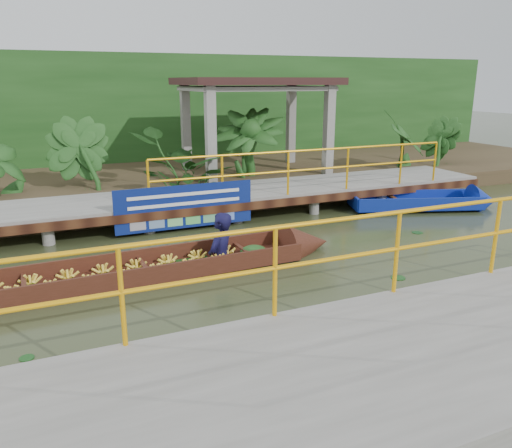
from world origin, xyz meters
name	(u,v)px	position (x,y,z in m)	size (l,w,h in m)	color
ground	(240,268)	(0.00, 0.00, 0.00)	(80.00, 80.00, 0.00)	#293118
land_strip	(150,179)	(0.00, 7.50, 0.23)	(30.00, 8.00, 0.45)	#372B1B
far_dock	(186,199)	(0.02, 3.43, 0.48)	(16.00, 2.06, 1.66)	slate
near_dock	(477,360)	(1.00, -4.20, 0.30)	(18.00, 2.40, 1.73)	slate
pavilion	(256,91)	(3.00, 6.30, 2.82)	(4.40, 3.00, 3.00)	slate
foliage_backdrop	(131,115)	(0.00, 10.00, 2.00)	(30.00, 0.80, 4.00)	#184014
vendor_boat	(112,267)	(-2.11, 0.23, 0.26)	(8.93, 1.20, 2.11)	#371A0F
moored_blue_boat	(449,202)	(6.39, 1.80, 0.16)	(3.82, 2.08, 0.89)	navy
blue_banner	(186,206)	(-0.26, 2.48, 0.56)	(2.98, 0.04, 0.93)	navy
tropical_plants	(245,148)	(2.25, 5.30, 1.33)	(14.40, 1.40, 1.75)	#184014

